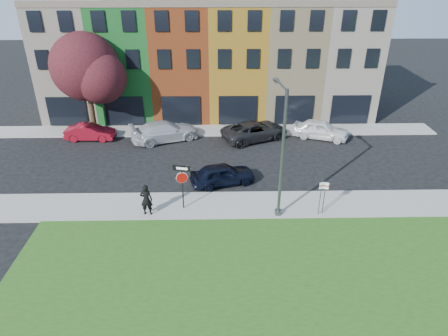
{
  "coord_description": "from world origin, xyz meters",
  "views": [
    {
      "loc": [
        -1.89,
        -17.45,
        13.4
      ],
      "look_at": [
        -1.47,
        4.0,
        2.11
      ],
      "focal_mm": 32.0,
      "sensor_mm": 36.0,
      "label": 1
    }
  ],
  "objects_px": {
    "man": "(146,200)",
    "street_lamp": "(281,154)",
    "sedan_near": "(223,174)",
    "stop_sign": "(182,178)"
  },
  "relations": [
    {
      "from": "stop_sign",
      "to": "sedan_near",
      "type": "relative_size",
      "value": 0.63
    },
    {
      "from": "stop_sign",
      "to": "sedan_near",
      "type": "distance_m",
      "value": 4.14
    },
    {
      "from": "man",
      "to": "street_lamp",
      "type": "xyz_separation_m",
      "value": [
        7.61,
        0.02,
        2.83
      ]
    },
    {
      "from": "stop_sign",
      "to": "man",
      "type": "relative_size",
      "value": 1.47
    },
    {
      "from": "stop_sign",
      "to": "street_lamp",
      "type": "xyz_separation_m",
      "value": [
        5.55,
        -0.56,
        1.76
      ]
    },
    {
      "from": "sedan_near",
      "to": "street_lamp",
      "type": "relative_size",
      "value": 0.61
    },
    {
      "from": "stop_sign",
      "to": "street_lamp",
      "type": "distance_m",
      "value": 5.85
    },
    {
      "from": "stop_sign",
      "to": "street_lamp",
      "type": "relative_size",
      "value": 0.38
    },
    {
      "from": "man",
      "to": "street_lamp",
      "type": "bearing_deg",
      "value": -177.19
    },
    {
      "from": "man",
      "to": "sedan_near",
      "type": "height_order",
      "value": "man"
    }
  ]
}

